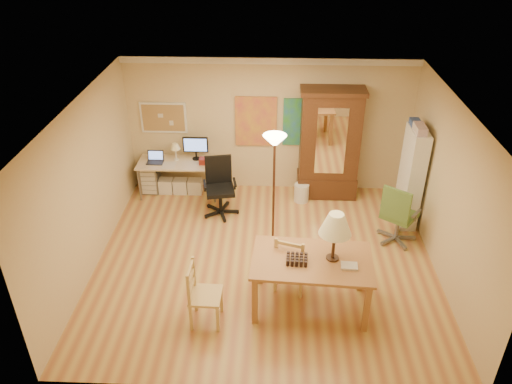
{
  "coord_description": "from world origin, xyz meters",
  "views": [
    {
      "loc": [
        0.12,
        -6.53,
        5.16
      ],
      "look_at": [
        -0.16,
        0.3,
        1.14
      ],
      "focal_mm": 35.0,
      "sensor_mm": 36.0,
      "label": 1
    }
  ],
  "objects_px": {
    "armoire": "(329,151)",
    "bookshelf": "(411,177)",
    "computer_desk": "(181,174)",
    "office_chair_black": "(220,199)",
    "office_chair_green": "(396,227)",
    "dining_table": "(320,250)"
  },
  "relations": [
    {
      "from": "computer_desk",
      "to": "office_chair_green",
      "type": "relative_size",
      "value": 1.4
    },
    {
      "from": "office_chair_green",
      "to": "bookshelf",
      "type": "bearing_deg",
      "value": 65.62
    },
    {
      "from": "computer_desk",
      "to": "office_chair_green",
      "type": "height_order",
      "value": "computer_desk"
    },
    {
      "from": "computer_desk",
      "to": "armoire",
      "type": "height_order",
      "value": "armoire"
    },
    {
      "from": "dining_table",
      "to": "office_chair_black",
      "type": "bearing_deg",
      "value": 124.21
    },
    {
      "from": "dining_table",
      "to": "computer_desk",
      "type": "distance_m",
      "value": 4.07
    },
    {
      "from": "bookshelf",
      "to": "office_chair_green",
      "type": "bearing_deg",
      "value": -114.38
    },
    {
      "from": "office_chair_green",
      "to": "armoire",
      "type": "height_order",
      "value": "armoire"
    },
    {
      "from": "armoire",
      "to": "bookshelf",
      "type": "height_order",
      "value": "armoire"
    },
    {
      "from": "office_chair_black",
      "to": "armoire",
      "type": "height_order",
      "value": "armoire"
    },
    {
      "from": "dining_table",
      "to": "office_chair_black",
      "type": "height_order",
      "value": "dining_table"
    },
    {
      "from": "office_chair_green",
      "to": "bookshelf",
      "type": "height_order",
      "value": "bookshelf"
    },
    {
      "from": "computer_desk",
      "to": "office_chair_green",
      "type": "distance_m",
      "value": 4.26
    },
    {
      "from": "computer_desk",
      "to": "armoire",
      "type": "relative_size",
      "value": 0.71
    },
    {
      "from": "computer_desk",
      "to": "office_chair_black",
      "type": "height_order",
      "value": "computer_desk"
    },
    {
      "from": "computer_desk",
      "to": "office_chair_green",
      "type": "bearing_deg",
      "value": -20.63
    },
    {
      "from": "office_chair_black",
      "to": "office_chair_green",
      "type": "height_order",
      "value": "office_chair_green"
    },
    {
      "from": "dining_table",
      "to": "armoire",
      "type": "distance_m",
      "value": 3.25
    },
    {
      "from": "computer_desk",
      "to": "bookshelf",
      "type": "height_order",
      "value": "bookshelf"
    },
    {
      "from": "office_chair_black",
      "to": "armoire",
      "type": "distance_m",
      "value": 2.3
    },
    {
      "from": "armoire",
      "to": "bookshelf",
      "type": "distance_m",
      "value": 1.66
    },
    {
      "from": "armoire",
      "to": "bookshelf",
      "type": "xyz_separation_m",
      "value": [
        1.38,
        -0.92,
        -0.05
      ]
    }
  ]
}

